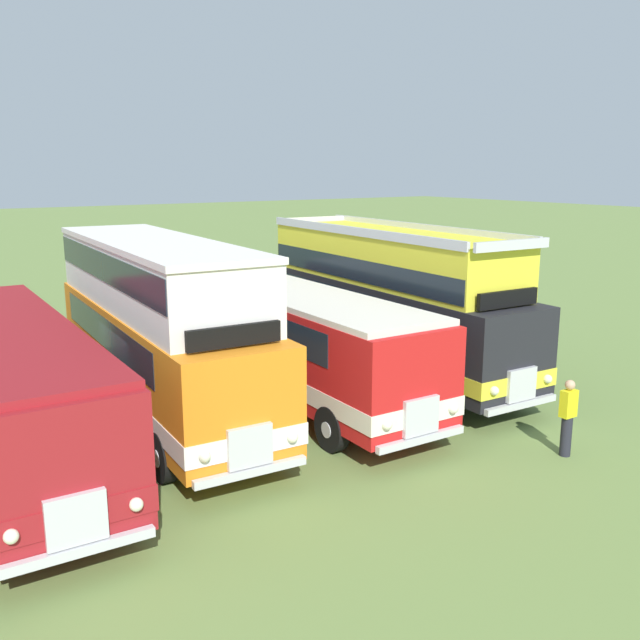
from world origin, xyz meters
TOP-DOWN VIEW (x-y plane):
  - ground_plane at (0.00, 0.00)m, footprint 200.00×200.00m
  - bus_third_in_row at (-1.79, -0.28)m, footprint 2.83×11.17m
  - bus_fourth_in_row at (1.80, 0.46)m, footprint 3.10×10.53m
  - bus_fifth_in_row at (5.37, 0.11)m, footprint 2.79×11.01m
  - bus_sixth_in_row at (8.96, 0.27)m, footprint 3.00×10.62m
  - marshal_person at (8.26, -6.74)m, footprint 0.36×0.24m

SIDE VIEW (x-z plane):
  - ground_plane at x=0.00m, z-range 0.00..0.00m
  - marshal_person at x=8.26m, z-range 0.02..1.75m
  - bus_fifth_in_row at x=5.37m, z-range 0.26..3.25m
  - bus_third_in_row at x=-1.79m, z-range 0.26..3.25m
  - bus_sixth_in_row at x=8.96m, z-range 0.10..4.62m
  - bus_fourth_in_row at x=1.80m, z-range 0.23..4.72m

